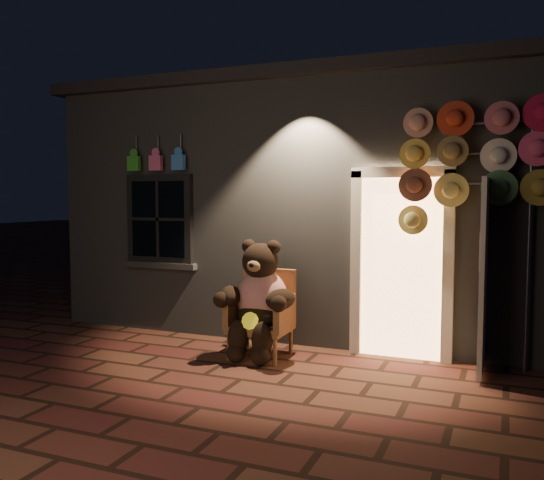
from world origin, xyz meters
The scene contains 5 objects.
ground centered at (0.00, 0.00, 0.00)m, with size 60.00×60.00×0.00m, color #563121.
shop_building centered at (0.00, 3.99, 1.74)m, with size 7.30×5.95×3.51m.
wicker_armchair centered at (-0.15, 0.92, 0.50)m, with size 0.70×0.63×1.00m.
teddy_bear centered at (-0.14, 0.79, 0.68)m, with size 0.98×0.76×1.35m.
hat_rack centered at (2.10, 1.28, 2.23)m, with size 1.67×0.22×2.86m.
Camera 1 is at (2.48, -5.16, 1.86)m, focal length 38.00 mm.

